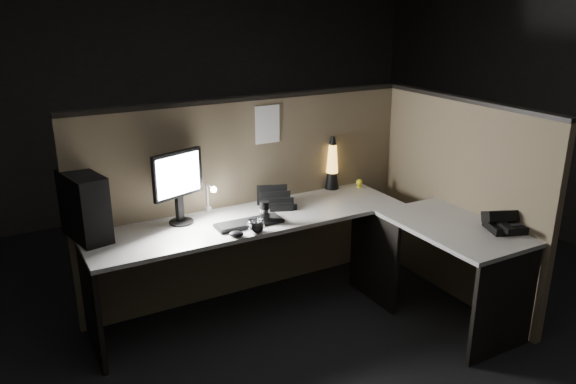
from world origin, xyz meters
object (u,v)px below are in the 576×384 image
pc_tower (84,206)px  keyboard (249,223)px  lava_lamp (332,167)px  monitor (178,180)px  desk_phone (504,222)px

pc_tower → keyboard: bearing=-29.1°
keyboard → lava_lamp: lava_lamp is taller
monitor → lava_lamp: 1.33m
keyboard → lava_lamp: size_ratio=1.09×
keyboard → desk_phone: bearing=-30.8°
lava_lamp → monitor: bearing=-175.0°
pc_tower → monitor: bearing=-15.6°
monitor → desk_phone: 2.20m
monitor → desk_phone: bearing=-51.6°
keyboard → monitor: bearing=146.7°
monitor → keyboard: bearing=-53.6°
pc_tower → keyboard: pc_tower is taller
monitor → desk_phone: size_ratio=1.70×
lava_lamp → keyboard: bearing=-157.4°
monitor → desk_phone: (1.84, -1.18, -0.25)m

